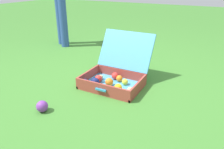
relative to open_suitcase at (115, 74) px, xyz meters
name	(u,v)px	position (x,y,z in m)	size (l,w,h in m)	color
ground_plane	(104,84)	(-0.09, -0.06, -0.11)	(16.00, 16.00, 0.00)	#3D7A2D
open_suitcase	(115,74)	(0.00, 0.00, 0.00)	(0.58, 0.66, 0.48)	#4799C6
stray_ball_on_grass	(42,106)	(-0.29, -0.74, -0.06)	(0.10, 0.10, 0.10)	purple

